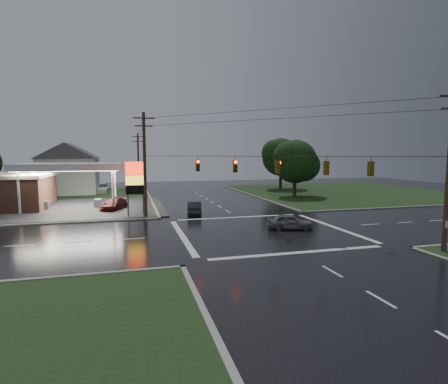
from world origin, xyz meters
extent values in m
plane|color=black|center=(0.00, 0.00, 0.00)|extent=(120.00, 120.00, 0.00)
cube|color=black|center=(-26.00, 26.00, 0.04)|extent=(36.00, 36.00, 0.08)
cube|color=black|center=(26.00, 26.00, 0.04)|extent=(36.00, 36.00, 0.08)
cube|color=#2D2D2D|center=(-20.00, 18.00, 0.09)|extent=(26.00, 18.00, 0.02)
cylinder|color=silver|center=(-23.00, 15.00, 2.50)|extent=(0.30, 0.30, 5.00)
cylinder|color=silver|center=(-13.00, 15.00, 2.50)|extent=(0.30, 0.30, 5.00)
cylinder|color=silver|center=(-23.00, 21.00, 2.50)|extent=(0.30, 0.30, 5.00)
cylinder|color=silver|center=(-13.00, 21.00, 2.50)|extent=(0.30, 0.30, 5.00)
cube|color=silver|center=(-18.00, 18.00, 5.20)|extent=(12.00, 8.00, 0.80)
cube|color=white|center=(-18.00, 18.00, 4.78)|extent=(11.40, 7.40, 0.04)
cube|color=#59595E|center=(-21.00, 18.00, 0.55)|extent=(0.80, 1.60, 1.10)
cube|color=#59595E|center=(-15.00, 18.00, 0.55)|extent=(0.80, 1.60, 1.10)
cylinder|color=#59595E|center=(-11.30, 10.50, 3.00)|extent=(0.16, 0.16, 6.00)
cylinder|color=#59595E|center=(-9.70, 10.50, 3.00)|extent=(0.16, 0.16, 6.00)
cube|color=red|center=(-10.50, 10.50, 5.20)|extent=(2.00, 0.35, 1.40)
cube|color=yellow|center=(-10.50, 10.50, 3.90)|extent=(2.00, 0.35, 1.00)
cube|color=black|center=(-10.50, 10.50, 2.90)|extent=(2.00, 0.35, 1.00)
cylinder|color=#382619|center=(-9.50, 9.50, 5.50)|extent=(0.32, 0.32, 11.00)
cube|color=#382619|center=(-9.50, 9.50, 10.40)|extent=(2.20, 0.12, 0.12)
cube|color=#382619|center=(-9.50, 9.50, 9.60)|extent=(1.80, 0.12, 0.12)
cylinder|color=#382619|center=(-9.50, 38.00, 5.25)|extent=(0.32, 0.32, 10.50)
cube|color=#382619|center=(-9.50, 38.00, 9.90)|extent=(2.20, 0.12, 0.12)
cube|color=#382619|center=(-9.50, 38.00, 9.10)|extent=(1.80, 0.12, 0.12)
cube|color=#59470C|center=(-4.75, 4.75, 5.60)|extent=(0.34, 0.34, 1.10)
cylinder|color=#FF0C07|center=(-4.75, 4.55, 5.98)|extent=(0.22, 0.08, 0.22)
cube|color=#59470C|center=(-1.90, 1.90, 5.60)|extent=(0.34, 0.34, 1.10)
cylinder|color=#FF0C07|center=(-1.90, 1.70, 5.98)|extent=(0.22, 0.08, 0.22)
cube|color=#59470C|center=(0.95, -0.95, 5.60)|extent=(0.34, 0.34, 1.10)
cylinder|color=#FF0C07|center=(1.15, -0.95, 5.98)|extent=(0.08, 0.22, 0.22)
cube|color=#59470C|center=(3.80, -3.80, 5.60)|extent=(0.34, 0.34, 1.10)
cylinder|color=#FF0C07|center=(3.80, -3.60, 5.98)|extent=(0.22, 0.08, 0.22)
cube|color=#59470C|center=(6.08, -6.08, 5.60)|extent=(0.34, 0.34, 1.10)
cylinder|color=#FF0C07|center=(6.08, -5.88, 5.98)|extent=(0.22, 0.08, 0.22)
cube|color=silver|center=(-21.00, 36.00, 3.00)|extent=(9.00, 8.00, 6.00)
cube|color=gray|center=(-15.70, 36.00, 0.40)|extent=(1.60, 4.80, 0.80)
cube|color=silver|center=(-22.00, 48.00, 3.00)|extent=(9.00, 8.00, 6.00)
cube|color=gray|center=(-16.70, 48.00, 0.40)|extent=(1.60, 4.80, 0.80)
cylinder|color=black|center=(14.00, 22.00, 2.52)|extent=(0.56, 0.56, 5.04)
sphere|color=black|center=(14.00, 22.00, 5.58)|extent=(6.80, 6.80, 6.80)
sphere|color=black|center=(15.70, 22.30, 4.95)|extent=(5.10, 5.10, 5.10)
sphere|color=black|center=(12.64, 21.60, 6.30)|extent=(4.76, 4.76, 4.76)
cylinder|color=black|center=(17.00, 34.00, 2.80)|extent=(0.56, 0.56, 5.60)
sphere|color=black|center=(17.00, 34.00, 6.20)|extent=(7.20, 7.20, 7.20)
sphere|color=black|center=(18.80, 34.30, 5.50)|extent=(5.40, 5.40, 5.40)
sphere|color=black|center=(15.56, 33.60, 7.00)|extent=(5.04, 5.04, 5.04)
imported|color=#202428|center=(-4.14, 10.37, 0.71)|extent=(2.17, 4.52, 1.43)
imported|color=slate|center=(2.67, 0.10, 0.68)|extent=(4.28, 2.72, 1.36)
imported|color=#501312|center=(-13.00, 15.75, 0.70)|extent=(3.58, 5.18, 1.39)
camera|label=1|loc=(-10.98, -28.04, 6.61)|focal=28.00mm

